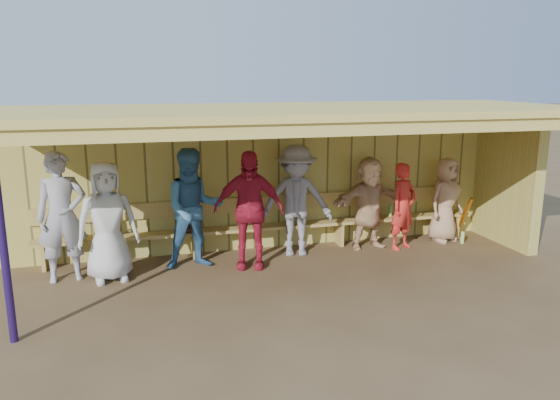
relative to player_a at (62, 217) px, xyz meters
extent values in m
plane|color=brown|center=(3.22, -0.51, -0.96)|extent=(90.00, 90.00, 0.00)
imported|color=#97969F|center=(0.00, 0.00, 0.00)|extent=(0.76, 0.56, 1.92)
imported|color=beige|center=(0.63, -0.18, -0.07)|extent=(0.94, 0.69, 1.77)
imported|color=teal|center=(1.90, 0.07, -0.02)|extent=(0.95, 0.76, 1.88)
imported|color=#B11C33|center=(2.72, -0.15, -0.03)|extent=(1.16, 0.70, 1.85)
imported|color=gray|center=(3.61, 0.25, -0.03)|extent=(1.31, 0.92, 1.85)
imported|color=#DFAE7D|center=(4.94, 0.28, -0.15)|extent=(1.53, 0.60, 1.61)
imported|color=red|center=(5.49, 0.08, -0.21)|extent=(0.65, 0.55, 1.50)
imported|color=tan|center=(6.44, 0.30, -0.19)|extent=(0.87, 0.71, 1.53)
cube|color=tan|center=(3.22, 0.84, 0.24)|extent=(8.60, 0.20, 2.40)
cube|color=tan|center=(7.42, -0.06, 0.24)|extent=(0.20, 1.62, 2.40)
cube|color=#DCC35A|center=(3.22, -0.51, 1.49)|extent=(8.80, 3.20, 0.10)
cube|color=#DCC35A|center=(3.22, -2.01, 1.36)|extent=(8.80, 0.10, 0.18)
cube|color=#DCC35A|center=(-0.58, -0.51, 1.35)|extent=(0.08, 3.00, 0.16)
cube|color=#DCC35A|center=(0.37, -0.51, 1.35)|extent=(0.08, 3.00, 0.16)
cube|color=#DCC35A|center=(1.32, -0.51, 1.35)|extent=(0.08, 3.00, 0.16)
cube|color=#DCC35A|center=(2.27, -0.51, 1.35)|extent=(0.08, 3.00, 0.16)
cube|color=#DCC35A|center=(3.22, -0.51, 1.35)|extent=(0.08, 3.00, 0.16)
cube|color=#DCC35A|center=(4.17, -0.51, 1.35)|extent=(0.08, 3.00, 0.16)
cube|color=#DCC35A|center=(5.12, -0.51, 1.35)|extent=(0.08, 3.00, 0.16)
cube|color=#DCC35A|center=(6.07, -0.51, 1.35)|extent=(0.08, 3.00, 0.16)
cube|color=#DCC35A|center=(7.02, -0.51, 1.35)|extent=(0.08, 3.00, 0.16)
cylinder|color=navy|center=(-0.38, -1.91, 0.24)|extent=(0.09, 0.09, 2.40)
cube|color=tan|center=(3.22, 0.55, -0.53)|extent=(7.60, 0.32, 0.05)
cube|color=tan|center=(3.22, 0.71, -0.16)|extent=(7.60, 0.04, 0.26)
cube|color=tan|center=(-0.38, 0.55, -0.76)|extent=(0.06, 0.29, 0.40)
cube|color=tan|center=(1.93, 0.55, -0.76)|extent=(0.06, 0.29, 0.40)
cube|color=tan|center=(4.51, 0.55, -0.76)|extent=(0.06, 0.29, 0.40)
cube|color=tan|center=(6.82, 0.55, -0.76)|extent=(0.06, 0.29, 0.40)
cylinder|color=orange|center=(6.87, 0.35, -0.56)|extent=(0.13, 0.41, 0.80)
sphere|color=orange|center=(6.87, 0.35, -0.92)|extent=(0.08, 0.08, 0.08)
ellipsoid|color=#593319|center=(0.08, 0.50, -0.44)|extent=(0.30, 0.24, 0.14)
ellipsoid|color=#593319|center=(0.53, 0.50, -0.44)|extent=(0.30, 0.24, 0.14)
ellipsoid|color=#593319|center=(1.80, 0.50, -0.44)|extent=(0.30, 0.24, 0.14)
cylinder|color=#91CE67|center=(5.51, 0.60, -0.40)|extent=(0.07, 0.07, 0.22)
cylinder|color=orange|center=(5.04, 0.60, -0.40)|extent=(0.07, 0.07, 0.22)
cylinder|color=#A1D168|center=(6.68, 0.05, -0.85)|extent=(0.07, 0.07, 0.22)
camera|label=1|loc=(1.05, -8.18, 1.97)|focal=35.00mm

